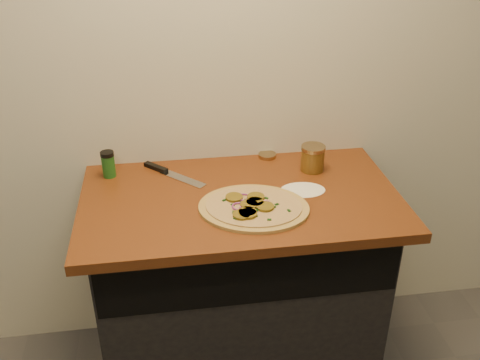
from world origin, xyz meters
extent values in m
cube|color=beige|center=(0.00, 1.75, 1.35)|extent=(4.00, 0.02, 2.70)
cube|color=black|center=(0.00, 1.45, 0.43)|extent=(1.10, 0.60, 0.86)
cube|color=brown|center=(0.00, 1.42, 0.88)|extent=(1.20, 0.70, 0.04)
cylinder|color=tan|center=(0.03, 1.31, 0.91)|extent=(0.48, 0.48, 0.01)
cylinder|color=beige|center=(0.03, 1.31, 0.92)|extent=(0.41, 0.41, 0.01)
cylinder|color=brown|center=(0.04, 1.32, 0.92)|extent=(0.06, 0.06, 0.01)
cylinder|color=brown|center=(0.00, 1.25, 0.92)|extent=(0.06, 0.06, 0.01)
cylinder|color=brown|center=(0.05, 1.36, 0.92)|extent=(0.06, 0.06, 0.01)
cylinder|color=brown|center=(-0.02, 1.25, 0.92)|extent=(0.06, 0.06, 0.01)
cylinder|color=brown|center=(0.07, 1.29, 0.92)|extent=(0.06, 0.06, 0.01)
cylinder|color=brown|center=(0.00, 1.26, 0.92)|extent=(0.06, 0.06, 0.01)
cylinder|color=brown|center=(0.02, 1.31, 0.92)|extent=(0.06, 0.06, 0.01)
cylinder|color=brown|center=(-0.03, 1.37, 0.92)|extent=(0.06, 0.06, 0.01)
torus|color=#83317D|center=(0.00, 1.28, 0.92)|extent=(0.05, 0.05, 0.01)
torus|color=#83317D|center=(0.00, 1.37, 0.92)|extent=(0.05, 0.05, 0.01)
torus|color=#83317D|center=(0.07, 1.31, 0.92)|extent=(0.05, 0.05, 0.01)
torus|color=#83317D|center=(-0.02, 1.31, 0.92)|extent=(0.05, 0.05, 0.01)
cube|color=black|center=(-0.07, 1.36, 0.92)|extent=(0.02, 0.02, 0.00)
cube|color=black|center=(0.09, 1.35, 0.92)|extent=(0.02, 0.02, 0.00)
cube|color=black|center=(0.07, 1.21, 0.92)|extent=(0.02, 0.01, 0.00)
cube|color=black|center=(-0.05, 1.27, 0.92)|extent=(0.01, 0.02, 0.00)
cube|color=black|center=(0.10, 1.28, 0.92)|extent=(0.02, 0.02, 0.00)
cube|color=black|center=(-0.01, 1.33, 0.92)|extent=(0.01, 0.02, 0.00)
cube|color=black|center=(0.04, 1.27, 0.92)|extent=(0.02, 0.02, 0.00)
cube|color=black|center=(-0.05, 1.23, 0.92)|extent=(0.02, 0.02, 0.00)
cube|color=black|center=(0.15, 1.25, 0.92)|extent=(0.01, 0.02, 0.00)
cube|color=black|center=(0.03, 1.24, 0.92)|extent=(0.01, 0.02, 0.00)
cube|color=black|center=(0.01, 1.35, 0.92)|extent=(0.02, 0.01, 0.00)
cube|color=black|center=(-0.04, 1.32, 0.92)|extent=(0.01, 0.02, 0.00)
cube|color=black|center=(0.11, 1.30, 0.92)|extent=(0.02, 0.01, 0.00)
cube|color=black|center=(0.05, 1.28, 0.92)|extent=(0.02, 0.02, 0.00)
cube|color=#B7BAC1|center=(-0.21, 1.57, 0.90)|extent=(0.18, 0.18, 0.00)
cube|color=black|center=(-0.31, 1.68, 0.91)|extent=(0.10, 0.10, 0.02)
cylinder|color=#977E57|center=(0.16, 1.72, 0.91)|extent=(0.08, 0.08, 0.02)
cylinder|color=maroon|center=(0.32, 1.58, 0.95)|extent=(0.09, 0.09, 0.09)
cylinder|color=#977E57|center=(0.32, 1.58, 1.00)|extent=(0.10, 0.10, 0.02)
cylinder|color=#1E591C|center=(-0.50, 1.64, 0.95)|extent=(0.05, 0.05, 0.09)
cylinder|color=black|center=(-0.50, 1.64, 1.00)|extent=(0.05, 0.05, 0.02)
cylinder|color=white|center=(0.24, 1.42, 0.90)|extent=(0.19, 0.19, 0.00)
camera|label=1|loc=(-0.26, -0.30, 1.93)|focal=40.00mm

